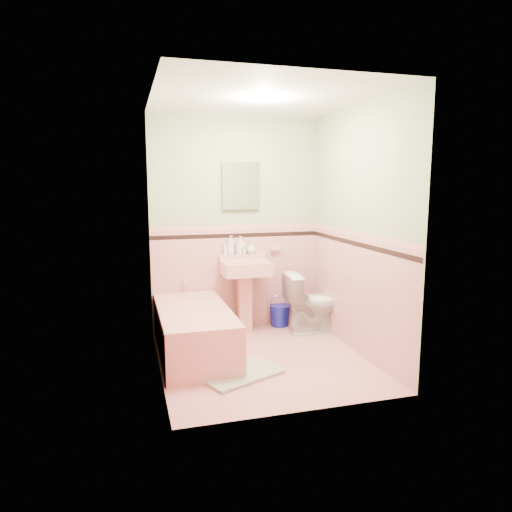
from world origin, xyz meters
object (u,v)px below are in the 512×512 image
object	(u,v)px
bucket	(280,315)
medicine_cabinet	(241,186)
soap_bottle_mid	(240,245)
soap_bottle_right	(251,248)
soap_bottle_left	(231,245)
bathtub	(194,333)
shoe	(234,371)
sink	(246,297)
toilet	(315,302)

from	to	relation	value
bucket	medicine_cabinet	bearing A→B (deg)	172.07
soap_bottle_mid	soap_bottle_right	xyz separation A→B (m)	(0.13, 0.00, -0.03)
soap_bottle_left	medicine_cabinet	bearing A→B (deg)	12.78
soap_bottle_left	soap_bottle_mid	xyz separation A→B (m)	(0.11, 0.00, -0.01)
medicine_cabinet	bathtub	bearing A→B (deg)	-132.58
shoe	sink	bearing A→B (deg)	57.69
sink	soap_bottle_right	distance (m)	0.59
toilet	bucket	distance (m)	0.51
bucket	shoe	distance (m)	1.62
soap_bottle_mid	shoe	distance (m)	1.73
bathtub	soap_bottle_mid	size ratio (longest dim) A/B	7.10
toilet	shoe	world-z (taller)	toilet
medicine_cabinet	shoe	bearing A→B (deg)	-106.80
medicine_cabinet	toilet	world-z (taller)	medicine_cabinet
bathtub	bucket	world-z (taller)	bathtub
medicine_cabinet	toilet	distance (m)	1.61
medicine_cabinet	toilet	bearing A→B (deg)	-26.83
bathtub	shoe	size ratio (longest dim) A/B	9.45
soap_bottle_left	soap_bottle_right	xyz separation A→B (m)	(0.25, 0.00, -0.04)
soap_bottle_left	shoe	size ratio (longest dim) A/B	1.41
bathtub	bucket	distance (m)	1.33
shoe	soap_bottle_right	bearing A→B (deg)	55.77
bathtub	soap_bottle_left	distance (m)	1.20
toilet	medicine_cabinet	bearing A→B (deg)	65.67
soap_bottle_mid	toilet	bearing A→B (deg)	-24.56
sink	bucket	bearing A→B (deg)	17.33
bucket	sink	bearing A→B (deg)	-162.67
sink	toilet	distance (m)	0.81
soap_bottle_right	shoe	size ratio (longest dim) A/B	0.89
soap_bottle_left	bucket	xyz separation A→B (m)	(0.60, -0.03, -0.89)
bathtub	sink	xyz separation A→B (m)	(0.68, 0.53, 0.20)
toilet	bucket	bearing A→B (deg)	46.27
medicine_cabinet	bucket	xyz separation A→B (m)	(0.47, -0.06, -1.57)
soap_bottle_left	bucket	bearing A→B (deg)	-3.34
shoe	bathtub	bearing A→B (deg)	97.90
bucket	shoe	size ratio (longest dim) A/B	1.63
toilet	bucket	xyz separation A→B (m)	(-0.32, 0.33, -0.23)
sink	toilet	size ratio (longest dim) A/B	1.19
medicine_cabinet	soap_bottle_mid	bearing A→B (deg)	-121.05
sink	medicine_cabinet	distance (m)	1.29
sink	soap_bottle_left	xyz separation A→B (m)	(-0.13, 0.18, 0.59)
medicine_cabinet	shoe	world-z (taller)	medicine_cabinet
soap_bottle_right	bucket	world-z (taller)	soap_bottle_right
soap_bottle_left	toilet	size ratio (longest dim) A/B	0.31
sink	soap_bottle_mid	bearing A→B (deg)	95.73
soap_bottle_right	bathtub	bearing A→B (deg)	-138.29
medicine_cabinet	bucket	size ratio (longest dim) A/B	2.11
soap_bottle_mid	soap_bottle_right	size ratio (longest dim) A/B	1.50
bathtub	soap_bottle_mid	world-z (taller)	soap_bottle_mid
sink	bathtub	bearing A→B (deg)	-142.07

